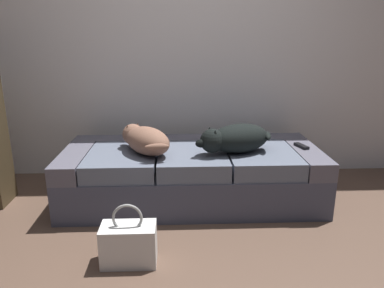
{
  "coord_description": "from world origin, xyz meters",
  "views": [
    {
      "loc": [
        -0.12,
        -1.66,
        1.3
      ],
      "look_at": [
        0.0,
        1.06,
        0.48
      ],
      "focal_mm": 34.42,
      "sensor_mm": 36.0,
      "label": 1
    }
  ],
  "objects_px": {
    "dog_tan": "(145,140)",
    "handbag": "(129,243)",
    "tv_remote": "(301,146)",
    "couch": "(192,174)",
    "dog_dark": "(235,139)"
  },
  "relations": [
    {
      "from": "couch",
      "to": "handbag",
      "type": "relative_size",
      "value": 5.3
    },
    {
      "from": "couch",
      "to": "tv_remote",
      "type": "relative_size",
      "value": 13.36
    },
    {
      "from": "dog_dark",
      "to": "handbag",
      "type": "distance_m",
      "value": 1.12
    },
    {
      "from": "couch",
      "to": "handbag",
      "type": "height_order",
      "value": "couch"
    },
    {
      "from": "tv_remote",
      "to": "dog_tan",
      "type": "bearing_deg",
      "value": 166.9
    },
    {
      "from": "dog_dark",
      "to": "tv_remote",
      "type": "bearing_deg",
      "value": 11.41
    },
    {
      "from": "dog_tan",
      "to": "tv_remote",
      "type": "relative_size",
      "value": 3.6
    },
    {
      "from": "tv_remote",
      "to": "dog_dark",
      "type": "bearing_deg",
      "value": 174.42
    },
    {
      "from": "dog_dark",
      "to": "tv_remote",
      "type": "height_order",
      "value": "dog_dark"
    },
    {
      "from": "couch",
      "to": "dog_tan",
      "type": "bearing_deg",
      "value": -164.84
    },
    {
      "from": "tv_remote",
      "to": "handbag",
      "type": "height_order",
      "value": "tv_remote"
    },
    {
      "from": "dog_tan",
      "to": "handbag",
      "type": "xyz_separation_m",
      "value": [
        -0.05,
        -0.77,
        -0.41
      ]
    },
    {
      "from": "dog_tan",
      "to": "dog_dark",
      "type": "xyz_separation_m",
      "value": [
        0.68,
        -0.03,
        0.01
      ]
    },
    {
      "from": "dog_dark",
      "to": "tv_remote",
      "type": "distance_m",
      "value": 0.57
    },
    {
      "from": "couch",
      "to": "dog_dark",
      "type": "distance_m",
      "value": 0.47
    }
  ]
}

